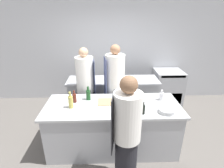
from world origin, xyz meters
The scene contains 17 objects.
ground_plane centered at (0.00, 0.00, 0.00)m, with size 16.00×16.00×0.00m, color #605B56.
wall_back centered at (0.00, 2.13, 1.40)m, with size 8.00×0.06×2.80m.
prep_counter centered at (0.00, 0.00, 0.45)m, with size 2.35×0.90×0.89m.
pass_counter centered at (0.05, 1.23, 0.45)m, with size 2.17×0.64×0.89m.
oven_range centered at (1.59, 1.74, 0.46)m, with size 0.74×0.68×0.92m.
chef_at_prep_near centered at (0.16, -0.74, 0.84)m, with size 0.41×0.39×1.69m.
chef_at_stove centered at (-0.55, 0.77, 0.87)m, with size 0.40×0.39×1.75m.
chef_at_pass_far centered at (0.07, 0.70, 0.91)m, with size 0.42×0.41×1.81m.
bottle_olive_oil centered at (-0.70, -0.07, 1.01)m, with size 0.08×0.08×0.29m.
bottle_vinegar centered at (-0.67, 0.13, 0.98)m, with size 0.07×0.07×0.22m.
bottle_wine centered at (0.47, -0.29, 0.97)m, with size 0.06×0.06×0.21m.
bottle_cooking_oil centered at (-0.44, 0.22, 0.99)m, with size 0.08×0.08×0.26m.
bottle_sauce centered at (0.90, 0.16, 0.97)m, with size 0.08×0.08×0.20m.
bottle_water centered at (0.25, 0.26, 0.97)m, with size 0.08×0.08×0.20m.
bowl_mixing_large centered at (0.31, -0.25, 0.92)m, with size 0.21×0.21×0.07m.
bowl_prep_small centered at (0.86, -0.27, 0.92)m, with size 0.25×0.25×0.06m.
cutting_board centered at (-0.06, 0.11, 0.90)m, with size 0.40×0.27×0.01m.
Camera 1 is at (-0.10, -2.66, 2.39)m, focal length 28.00 mm.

